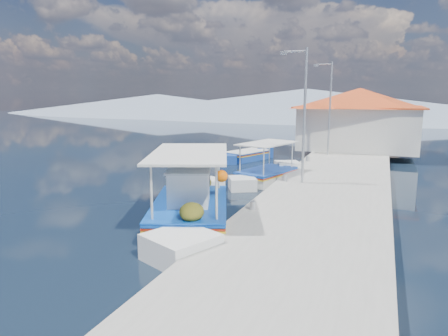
% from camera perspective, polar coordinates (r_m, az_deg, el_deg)
% --- Properties ---
extents(ground, '(160.00, 160.00, 0.00)m').
position_cam_1_polar(ground, '(18.59, -4.39, -3.67)').
color(ground, black).
rests_on(ground, ground).
extents(quay, '(5.00, 44.00, 0.50)m').
position_cam_1_polar(quay, '(22.70, 16.03, -0.79)').
color(quay, '#A09E96').
rests_on(quay, ground).
extents(bollards, '(0.20, 17.20, 0.30)m').
position_cam_1_polar(bollards, '(22.18, 10.49, 0.24)').
color(bollards, '#A5A8AD').
rests_on(bollards, quay).
extents(main_caique, '(4.54, 8.07, 2.85)m').
position_cam_1_polar(main_caique, '(14.35, -4.53, -5.74)').
color(main_caique, silver).
rests_on(main_caique, ground).
extents(caique_green_canopy, '(2.95, 5.82, 2.28)m').
position_cam_1_polar(caique_green_canopy, '(21.12, 6.00, -1.01)').
color(caique_green_canopy, silver).
rests_on(caique_green_canopy, ground).
extents(caique_blue_hull, '(2.88, 5.05, 0.97)m').
position_cam_1_polar(caique_blue_hull, '(27.80, 3.24, 1.68)').
color(caique_blue_hull, '#183F93').
rests_on(caique_blue_hull, ground).
extents(harbor_building, '(10.49, 10.49, 4.40)m').
position_cam_1_polar(harbor_building, '(31.29, 18.47, 6.79)').
color(harbor_building, white).
rests_on(harbor_building, quay).
extents(lamp_post_near, '(1.21, 0.14, 6.00)m').
position_cam_1_polar(lamp_post_near, '(18.52, 11.03, 8.17)').
color(lamp_post_near, '#A5A8AD').
rests_on(lamp_post_near, quay).
extents(lamp_post_far, '(1.21, 0.14, 6.00)m').
position_cam_1_polar(lamp_post_far, '(27.41, 14.55, 8.78)').
color(lamp_post_far, '#A5A8AD').
rests_on(lamp_post_far, quay).
extents(mountain_ridge, '(171.40, 96.00, 5.50)m').
position_cam_1_polar(mountain_ridge, '(72.25, 20.62, 7.96)').
color(mountain_ridge, slate).
rests_on(mountain_ridge, ground).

